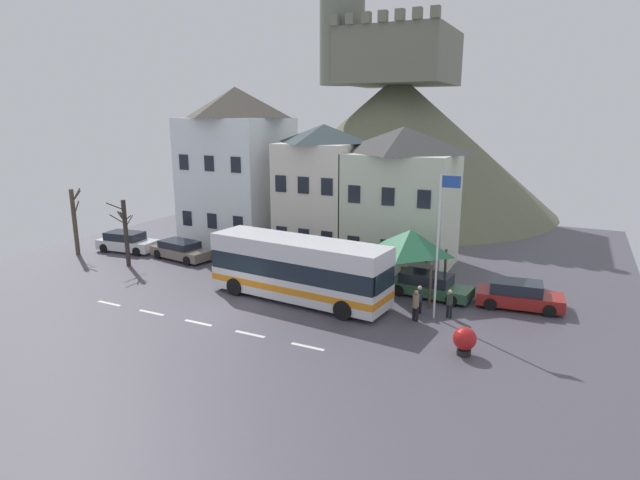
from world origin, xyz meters
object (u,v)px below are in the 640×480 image
at_px(townhouse_00, 238,167).
at_px(harbour_buoy, 465,340).
at_px(transit_bus, 299,270).
at_px(public_bench, 414,275).
at_px(parked_car_01, 181,250).
at_px(parked_car_04, 127,242).
at_px(pedestrian_00, 450,302).
at_px(flagpole, 440,237).
at_px(parked_car_00, 429,285).
at_px(pedestrian_01, 419,298).
at_px(townhouse_01, 324,191).
at_px(bare_tree_00, 75,221).
at_px(pedestrian_02, 416,304).
at_px(parked_car_02, 518,295).
at_px(bus_shelter, 410,242).
at_px(parked_car_03, 244,255).
at_px(townhouse_02, 402,198).
at_px(hilltop_castle, 396,139).
at_px(bare_tree_01, 126,232).

relative_size(townhouse_00, harbour_buoy, 9.62).
distance_m(transit_bus, public_bench, 7.48).
bearing_deg(parked_car_01, parked_car_04, -170.40).
bearing_deg(pedestrian_00, flagpole, -150.49).
xyz_separation_m(parked_car_00, pedestrian_01, (0.26, -2.80, 0.21)).
distance_m(townhouse_01, parked_car_01, 10.78).
distance_m(transit_bus, bare_tree_00, 18.73).
bearing_deg(townhouse_00, pedestrian_02, -29.72).
bearing_deg(flagpole, townhouse_01, 140.44).
bearing_deg(parked_car_02, bus_shelter, 178.43).
bearing_deg(pedestrian_00, parked_car_03, 167.07).
bearing_deg(bare_tree_00, pedestrian_01, -0.65).
relative_size(townhouse_02, bus_shelter, 2.46).
relative_size(hilltop_castle, parked_car_01, 6.78).
height_order(transit_bus, harbour_buoy, transit_bus).
height_order(parked_car_04, pedestrian_01, pedestrian_01).
bearing_deg(townhouse_00, townhouse_02, -2.85).
relative_size(hilltop_castle, pedestrian_00, 21.87).
bearing_deg(bus_shelter, parked_car_02, 4.56).
bearing_deg(hilltop_castle, townhouse_02, -70.58).
bearing_deg(bare_tree_01, bus_shelter, 8.99).
bearing_deg(bare_tree_01, hilltop_castle, 71.95).
xyz_separation_m(townhouse_00, townhouse_02, (13.35, -0.66, -1.36)).
bearing_deg(harbour_buoy, parked_car_04, 166.35).
bearing_deg(parked_car_00, townhouse_00, 166.07).
distance_m(townhouse_02, parked_car_04, 20.22).
relative_size(parked_car_04, bare_tree_00, 0.96).
xyz_separation_m(bus_shelter, parked_car_02, (5.78, 0.46, -2.35)).
bearing_deg(bare_tree_00, transit_bus, -3.52).
distance_m(transit_bus, parked_car_04, 16.63).
bearing_deg(parked_car_02, bare_tree_01, -178.19).
xyz_separation_m(flagpole, harbour_buoy, (2.08, -3.50, -3.46)).
xyz_separation_m(parked_car_04, flagpole, (23.59, -2.74, 3.44)).
bearing_deg(bus_shelter, pedestrian_02, -68.10).
distance_m(pedestrian_02, public_bench, 5.99).
xyz_separation_m(parked_car_04, pedestrian_01, (22.69, -2.57, 0.15)).
relative_size(pedestrian_02, flagpole, 0.22).
distance_m(townhouse_02, parked_car_00, 7.41).
xyz_separation_m(pedestrian_01, public_bench, (-1.64, 4.73, -0.38)).
height_order(parked_car_04, bare_tree_00, bare_tree_00).
bearing_deg(transit_bus, hilltop_castle, 103.20).
xyz_separation_m(parked_car_02, flagpole, (-3.51, -3.32, 3.46)).
distance_m(pedestrian_01, flagpole, 3.42).
bearing_deg(hilltop_castle, townhouse_00, -108.54).
height_order(pedestrian_02, public_bench, pedestrian_02).
xyz_separation_m(transit_bus, flagpole, (7.34, 0.70, 2.44)).
relative_size(bus_shelter, pedestrian_01, 2.47).
bearing_deg(bus_shelter, parked_car_04, -179.68).
xyz_separation_m(transit_bus, parked_car_00, (6.19, 3.66, -1.06)).
distance_m(pedestrian_00, harbour_buoy, 4.12).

